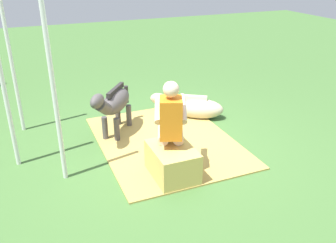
# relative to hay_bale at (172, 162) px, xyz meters

# --- Properties ---
(ground_plane) EXTENTS (24.00, 24.00, 0.00)m
(ground_plane) POSITION_rel_hay_bale_xyz_m (0.75, -0.27, -0.22)
(ground_plane) COLOR #426B33
(hay_patch) EXTENTS (2.63, 2.02, 0.02)m
(hay_patch) POSITION_rel_hay_bale_xyz_m (0.95, -0.30, -0.20)
(hay_patch) COLOR tan
(hay_patch) RESTS_ON ground
(hay_bale) EXTENTS (0.72, 0.53, 0.43)m
(hay_bale) POSITION_rel_hay_bale_xyz_m (0.00, 0.00, 0.00)
(hay_bale) COLOR tan
(hay_bale) RESTS_ON ground
(person_seated) EXTENTS (0.72, 0.57, 1.31)m
(person_seated) POSITION_rel_hay_bale_xyz_m (0.15, -0.04, 0.50)
(person_seated) COLOR beige
(person_seated) RESTS_ON ground
(pony_standing) EXTENTS (1.15, 0.94, 0.92)m
(pony_standing) POSITION_rel_hay_bale_xyz_m (1.48, 0.37, 0.34)
(pony_standing) COLOR #4C4747
(pony_standing) RESTS_ON ground
(pony_lying) EXTENTS (0.96, 1.27, 0.42)m
(pony_lying) POSITION_rel_hay_bale_xyz_m (1.64, -1.12, -0.03)
(pony_lying) COLOR beige
(pony_lying) RESTS_ON ground
(tent_pole_left) EXTENTS (0.06, 0.06, 2.39)m
(tent_pole_left) POSITION_rel_hay_bale_xyz_m (0.52, 1.32, 0.98)
(tent_pole_left) COLOR silver
(tent_pole_left) RESTS_ON ground
(tent_pole_right) EXTENTS (0.06, 0.06, 2.39)m
(tent_pole_right) POSITION_rel_hay_bale_xyz_m (2.28, 1.76, 0.98)
(tent_pole_right) COLOR silver
(tent_pole_right) RESTS_ON ground
(tent_pole_mid) EXTENTS (0.06, 0.06, 2.39)m
(tent_pole_mid) POSITION_rel_hay_bale_xyz_m (1.13, 1.88, 0.98)
(tent_pole_mid) COLOR silver
(tent_pole_mid) RESTS_ON ground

